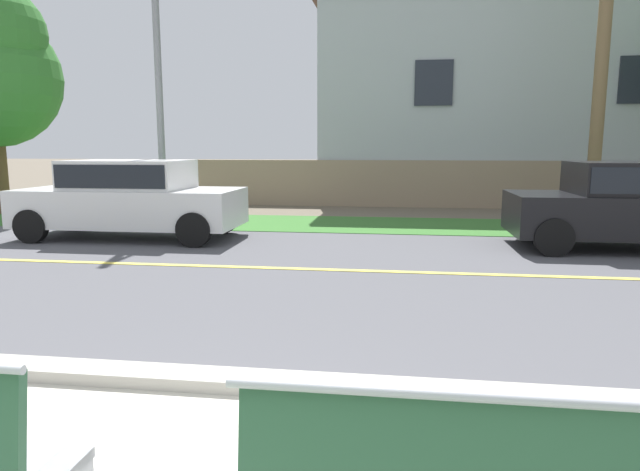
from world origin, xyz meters
name	(u,v)px	position (x,y,z in m)	size (l,w,h in m)	color
ground_plane	(341,252)	(0.00, 8.00, 0.00)	(140.00, 140.00, 0.00)	#665B4C
curb_edge	(264,383)	(0.00, 2.35, 0.06)	(44.00, 0.30, 0.11)	#ADA89E
street_asphalt	(331,270)	(0.00, 6.50, 0.00)	(52.00, 8.00, 0.01)	#515156
road_centre_line	(331,270)	(0.00, 6.50, 0.01)	(48.00, 0.14, 0.01)	#E0CC4C
far_verge_grass	(356,224)	(0.00, 11.43, 0.01)	(48.00, 2.80, 0.02)	#38702D
car_white_near	(130,195)	(-4.28, 8.90, 0.85)	(4.30, 1.86, 1.54)	silver
car_black_far	(639,202)	(5.12, 8.90, 0.85)	(4.30, 1.86, 1.54)	black
streetlamp	(160,33)	(-4.52, 11.22, 4.37)	(0.24, 2.10, 7.71)	gray
garden_wall	(407,184)	(1.21, 15.61, 0.70)	(13.00, 0.36, 1.40)	gray
house_across_street	(512,92)	(4.72, 18.81, 3.65)	(13.49, 6.91, 7.22)	#A3ADB2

